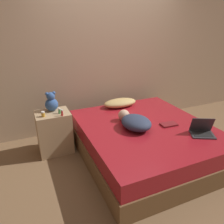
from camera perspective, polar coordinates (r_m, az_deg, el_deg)
name	(u,v)px	position (r m, az deg, el deg)	size (l,w,h in m)	color
ground_plane	(144,155)	(3.38, 8.28, -11.02)	(12.00, 12.00, 0.00)	brown
wall_back	(110,55)	(3.97, -0.51, 14.65)	(8.00, 0.06, 2.60)	tan
bed	(145,141)	(3.25, 8.53, -7.42)	(1.75, 1.98, 0.50)	brown
nightstand	(54,132)	(3.40, -14.82, -5.12)	(0.49, 0.40, 0.64)	tan
pillow	(120,103)	(3.74, 2.13, 2.43)	(0.58, 0.30, 0.13)	tan
person_lying	(135,122)	(3.02, 5.94, -2.50)	(0.43, 0.64, 0.18)	#2D3851
laptop	(202,131)	(3.08, 22.48, -4.52)	(0.36, 0.33, 0.22)	#333338
teddy_bear	(51,103)	(3.30, -15.55, 2.40)	(0.19, 0.19, 0.29)	#335693
bottle_red	(62,113)	(3.11, -12.94, -0.18)	(0.03, 0.03, 0.10)	#B72D2D
bottle_green	(59,111)	(3.20, -13.57, 0.30)	(0.04, 0.04, 0.08)	#3D8E4C
bottle_amber	(43,114)	(3.15, -17.55, -0.54)	(0.05, 0.05, 0.08)	gold
book	(169,124)	(3.20, 14.64, -3.15)	(0.24, 0.15, 0.02)	maroon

